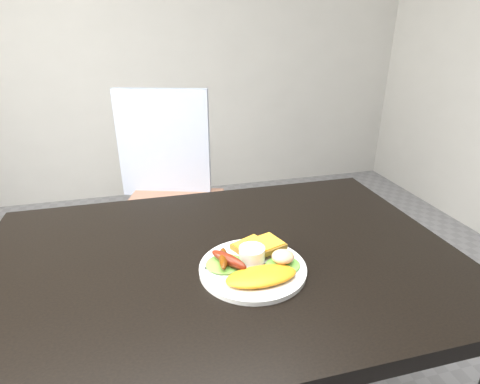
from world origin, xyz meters
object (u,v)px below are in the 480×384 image
object	(u,v)px
person	(120,183)
plate	(253,268)
dining_table	(221,261)
dining_chair	(171,211)

from	to	relation	value
person	plate	world-z (taller)	person
person	plate	xyz separation A→B (m)	(0.32, -0.54, -0.04)
dining_table	person	xyz separation A→B (m)	(-0.26, 0.45, 0.06)
plate	person	bearing A→B (deg)	120.56
dining_table	person	world-z (taller)	person
dining_table	person	bearing A→B (deg)	119.78
dining_chair	plate	world-z (taller)	plate
dining_table	dining_chair	bearing A→B (deg)	94.42
dining_table	person	size ratio (longest dim) A/B	0.76
dining_chair	plate	distance (m)	1.04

